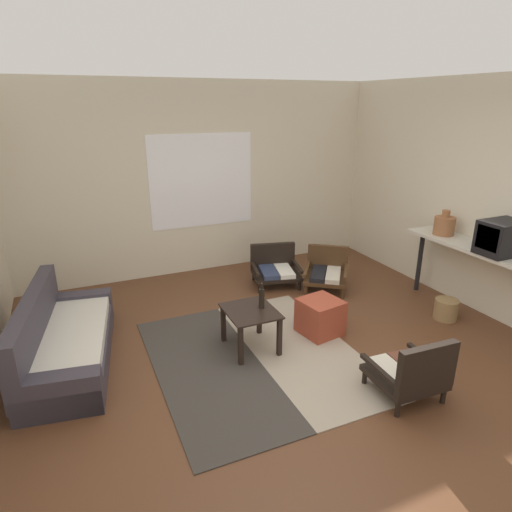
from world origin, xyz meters
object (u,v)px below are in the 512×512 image
object	(u,v)px
couch	(63,342)
armchair_striped_foreground	(412,372)
ottoman_orange	(320,317)
glass_bottle	(262,298)
crt_television	(502,238)
wicker_basket	(446,309)
armchair_by_window	(275,267)
clay_vase	(444,225)
console_shelf	(475,253)
coffee_table	(251,319)
armchair_corner	(326,270)

from	to	relation	value
couch	armchair_striped_foreground	size ratio (longest dim) A/B	3.13
ottoman_orange	glass_bottle	distance (m)	0.77
ottoman_orange	glass_bottle	xyz separation A→B (m)	(-0.69, 0.02, 0.35)
crt_television	wicker_basket	size ratio (longest dim) A/B	1.78
couch	ottoman_orange	size ratio (longest dim) A/B	4.65
armchair_by_window	clay_vase	size ratio (longest dim) A/B	2.46
armchair_striped_foreground	console_shelf	distance (m)	2.03
crt_television	wicker_basket	distance (m)	1.02
ottoman_orange	clay_vase	world-z (taller)	clay_vase
coffee_table	armchair_striped_foreground	bearing A→B (deg)	-54.53
coffee_table	armchair_striped_foreground	world-z (taller)	armchair_striped_foreground
ottoman_orange	crt_television	xyz separation A→B (m)	(1.82, -0.61, 0.85)
coffee_table	armchair_by_window	bearing A→B (deg)	55.72
crt_television	clay_vase	bearing A→B (deg)	89.77
console_shelf	couch	bearing A→B (deg)	169.24
glass_bottle	wicker_basket	size ratio (longest dim) A/B	1.00
coffee_table	wicker_basket	distance (m)	2.37
couch	clay_vase	xyz separation A→B (m)	(4.39, -0.34, 0.76)
couch	wicker_basket	bearing A→B (deg)	-11.27
crt_television	clay_vase	distance (m)	0.79
armchair_by_window	clay_vase	world-z (taller)	clay_vase
console_shelf	glass_bottle	world-z (taller)	console_shelf
couch	coffee_table	distance (m)	1.82
console_shelf	crt_television	distance (m)	0.40
glass_bottle	clay_vase	bearing A→B (deg)	3.37
ottoman_orange	armchair_corner	bearing A→B (deg)	54.68
armchair_by_window	clay_vase	xyz separation A→B (m)	(1.65, -1.30, 0.75)
glass_bottle	armchair_corner	bearing A→B (deg)	35.87
couch	glass_bottle	size ratio (longest dim) A/B	7.07
clay_vase	wicker_basket	distance (m)	1.03
armchair_corner	crt_television	world-z (taller)	crt_television
armchair_by_window	console_shelf	distance (m)	2.49
coffee_table	armchair_corner	size ratio (longest dim) A/B	0.69
couch	glass_bottle	bearing A→B (deg)	-14.66
coffee_table	crt_television	size ratio (longest dim) A/B	1.19
armchair_striped_foreground	ottoman_orange	size ratio (longest dim) A/B	1.49
armchair_corner	console_shelf	size ratio (longest dim) A/B	0.48
coffee_table	armchair_by_window	size ratio (longest dim) A/B	0.76
armchair_striped_foreground	armchair_corner	bearing A→B (deg)	74.38
armchair_corner	clay_vase	world-z (taller)	clay_vase
coffee_table	armchair_corner	bearing A→B (deg)	33.79
ottoman_orange	wicker_basket	world-z (taller)	ottoman_orange
armchair_striped_foreground	armchair_corner	size ratio (longest dim) A/B	0.73
couch	ottoman_orange	xyz separation A→B (m)	(2.56, -0.51, -0.03)
wicker_basket	coffee_table	bearing A→B (deg)	172.24
console_shelf	clay_vase	distance (m)	0.53
couch	coffee_table	size ratio (longest dim) A/B	3.34
armchair_corner	clay_vase	xyz separation A→B (m)	(1.07, -0.90, 0.74)
armchair_by_window	couch	bearing A→B (deg)	-160.79
coffee_table	console_shelf	xyz separation A→B (m)	(2.64, -0.34, 0.43)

